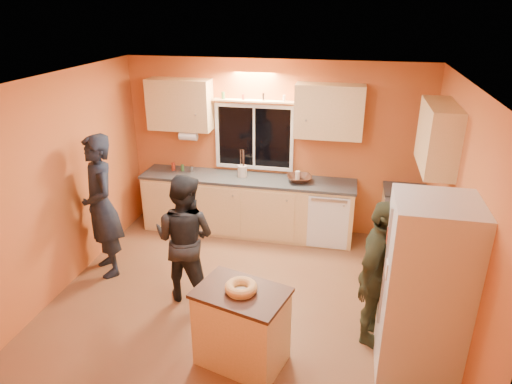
% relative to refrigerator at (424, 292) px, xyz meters
% --- Properties ---
extents(ground, '(4.50, 4.50, 0.00)m').
position_rel_refrigerator_xyz_m(ground, '(-1.89, 0.80, -0.90)').
color(ground, brown).
rests_on(ground, ground).
extents(room_shell, '(4.54, 4.04, 2.61)m').
position_rel_refrigerator_xyz_m(room_shell, '(-1.77, 1.21, 0.72)').
color(room_shell, '#C65E32').
rests_on(room_shell, ground).
extents(back_counter, '(4.23, 0.62, 0.90)m').
position_rel_refrigerator_xyz_m(back_counter, '(-1.88, 2.50, -0.45)').
color(back_counter, tan).
rests_on(back_counter, ground).
extents(right_counter, '(0.62, 1.84, 0.90)m').
position_rel_refrigerator_xyz_m(right_counter, '(0.06, 1.30, -0.45)').
color(right_counter, tan).
rests_on(right_counter, ground).
extents(refrigerator, '(0.72, 0.70, 1.80)m').
position_rel_refrigerator_xyz_m(refrigerator, '(0.00, 0.00, 0.00)').
color(refrigerator, silver).
rests_on(refrigerator, ground).
extents(island, '(0.98, 0.79, 0.82)m').
position_rel_refrigerator_xyz_m(island, '(-1.66, -0.24, -0.48)').
color(island, tan).
rests_on(island, ground).
extents(bundt_pastry, '(0.31, 0.31, 0.09)m').
position_rel_refrigerator_xyz_m(bundt_pastry, '(-1.66, -0.24, -0.03)').
color(bundt_pastry, tan).
rests_on(bundt_pastry, island).
extents(person_left, '(0.80, 0.80, 1.87)m').
position_rel_refrigerator_xyz_m(person_left, '(-3.79, 1.01, 0.04)').
color(person_left, black).
rests_on(person_left, ground).
extents(person_center, '(0.84, 0.70, 1.58)m').
position_rel_refrigerator_xyz_m(person_center, '(-2.57, 0.70, -0.11)').
color(person_center, black).
rests_on(person_center, ground).
extents(person_right, '(0.68, 1.01, 1.60)m').
position_rel_refrigerator_xyz_m(person_right, '(-0.39, 0.37, -0.10)').
color(person_right, '#353B25').
rests_on(person_right, ground).
extents(mixing_bowl, '(0.43, 0.43, 0.09)m').
position_rel_refrigerator_xyz_m(mixing_bowl, '(-1.46, 2.51, 0.04)').
color(mixing_bowl, black).
rests_on(mixing_bowl, back_counter).
extents(utensil_crock, '(0.14, 0.14, 0.17)m').
position_rel_refrigerator_xyz_m(utensil_crock, '(-2.32, 2.54, 0.09)').
color(utensil_crock, beige).
rests_on(utensil_crock, back_counter).
extents(potted_plant, '(0.26, 0.23, 0.28)m').
position_rel_refrigerator_xyz_m(potted_plant, '(0.10, 0.67, 0.14)').
color(potted_plant, gray).
rests_on(potted_plant, right_counter).
extents(red_box, '(0.16, 0.12, 0.07)m').
position_rel_refrigerator_xyz_m(red_box, '(0.11, 1.43, 0.04)').
color(red_box, '#9A2C17').
rests_on(red_box, right_counter).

